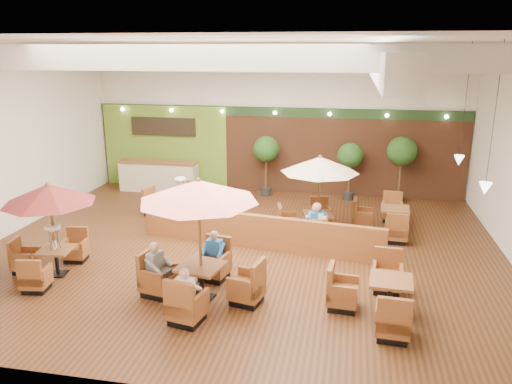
% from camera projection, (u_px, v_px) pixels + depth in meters
% --- Properties ---
extents(room, '(14.04, 14.00, 5.52)m').
position_uv_depth(room, '(259.00, 111.00, 13.85)').
color(room, '#381E0F').
rests_on(room, ground).
extents(service_counter, '(3.00, 0.75, 1.18)m').
position_uv_depth(service_counter, '(159.00, 176.00, 19.21)').
color(service_counter, beige).
rests_on(service_counter, ground).
extents(booth_divider, '(6.86, 1.15, 0.96)m').
position_uv_depth(booth_divider, '(258.00, 232.00, 13.66)').
color(booth_divider, brown).
rests_on(booth_divider, ground).
extents(table_0, '(2.24, 2.34, 2.34)m').
position_uv_depth(table_0, '(49.00, 209.00, 11.71)').
color(table_0, brown).
rests_on(table_0, ground).
extents(table_1, '(2.80, 2.80, 2.75)m').
position_uv_depth(table_1, '(199.00, 218.00, 10.48)').
color(table_1, brown).
rests_on(table_1, ground).
extents(table_2, '(2.35, 2.46, 2.43)m').
position_uv_depth(table_2, '(317.00, 178.00, 14.21)').
color(table_2, brown).
rests_on(table_2, ground).
extents(table_3, '(1.81, 2.58, 1.50)m').
position_uv_depth(table_3, '(174.00, 203.00, 16.29)').
color(table_3, brown).
rests_on(table_3, ground).
extents(table_4, '(1.75, 2.59, 0.96)m').
position_uv_depth(table_4, '(376.00, 296.00, 10.37)').
color(table_4, brown).
rests_on(table_4, ground).
extents(table_5, '(1.67, 2.48, 0.92)m').
position_uv_depth(table_5, '(385.00, 220.00, 15.04)').
color(table_5, brown).
rests_on(table_5, ground).
extents(topiary_0, '(0.97, 0.97, 2.24)m').
position_uv_depth(topiary_0, '(266.00, 152.00, 18.34)').
color(topiary_0, black).
rests_on(topiary_0, ground).
extents(topiary_1, '(0.90, 0.90, 2.10)m').
position_uv_depth(topiary_1, '(350.00, 158.00, 17.81)').
color(topiary_1, black).
rests_on(topiary_1, ground).
extents(topiary_2, '(1.02, 1.02, 2.38)m').
position_uv_depth(topiary_2, '(402.00, 154.00, 17.43)').
color(topiary_2, black).
rests_on(topiary_2, ground).
extents(diner_0, '(0.38, 0.31, 0.75)m').
position_uv_depth(diner_0, '(186.00, 289.00, 9.84)').
color(diner_0, white).
rests_on(diner_0, ground).
extents(diner_1, '(0.39, 0.33, 0.74)m').
position_uv_depth(diner_1, '(214.00, 250.00, 11.75)').
color(diner_1, '#2A68B7').
rests_on(diner_1, ground).
extents(diner_2, '(0.38, 0.42, 0.78)m').
position_uv_depth(diner_2, '(157.00, 263.00, 10.97)').
color(diner_2, gray).
rests_on(diner_2, ground).
extents(diner_3, '(0.47, 0.44, 0.85)m').
position_uv_depth(diner_3, '(316.00, 221.00, 13.64)').
color(diner_3, '#2A68B7').
rests_on(diner_3, ground).
extents(diner_4, '(0.41, 0.34, 0.81)m').
position_uv_depth(diner_4, '(316.00, 221.00, 13.64)').
color(diner_4, white).
rests_on(diner_4, ground).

